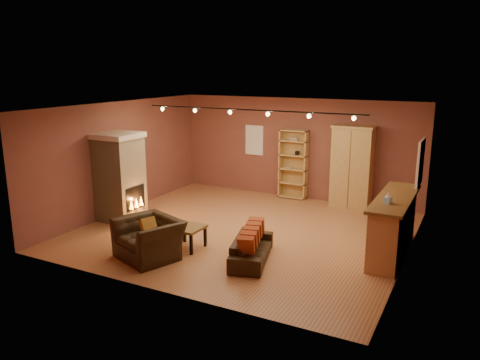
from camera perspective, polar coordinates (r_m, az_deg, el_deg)
The scene contains 16 objects.
floor at distance 10.67m, azimuth 0.51°, elevation -6.24°, with size 7.00×7.00×0.00m, color #995C36.
ceiling at distance 10.07m, azimuth 0.54°, elevation 8.92°, with size 7.00×7.00×0.00m, color brown.
back_wall at distance 13.21m, azimuth 6.91°, elevation 3.82°, with size 7.00×0.02×2.80m, color brown.
left_wall at distance 12.23m, azimuth -14.29°, elevation 2.71°, with size 0.02×6.50×2.80m, color brown.
right_wall at distance 9.29m, azimuth 20.17°, elevation -1.09°, with size 0.02×6.50×2.80m, color brown.
fireplace at distance 11.56m, azimuth -14.44°, elevation 0.37°, with size 1.01×0.98×2.12m.
back_window at distance 13.67m, azimuth 1.77°, elevation 4.88°, with size 0.56×0.04×0.86m, color white.
bookcase at distance 13.20m, azimuth 6.60°, elevation 2.01°, with size 0.80×0.31×1.95m.
armoire at distance 12.54m, azimuth 13.49°, elevation 1.58°, with size 1.07×0.61×2.17m.
bar_counter at distance 9.70m, azimuth 18.15°, elevation -5.26°, with size 0.65×2.47×1.18m.
tissue_box at distance 9.01m, azimuth 17.59°, elevation -2.17°, with size 0.15×0.15×0.22m.
right_window at distance 10.60m, azimuth 21.13°, elevation 1.96°, with size 0.05×0.90×1.00m, color white.
loveseat at distance 9.03m, azimuth 1.42°, elevation -7.75°, with size 0.87×1.65×0.70m.
armchair at distance 9.25m, azimuth -11.06°, elevation -6.26°, with size 1.38×1.14×1.04m.
coffee_table at distance 9.63m, azimuth -6.41°, elevation -6.03°, with size 0.63×0.63×0.47m.
track_rail at distance 10.26m, azimuth 1.05°, elevation 8.37°, with size 5.20×0.09×0.13m.
Camera 1 is at (4.52, -8.96, 3.62)m, focal length 35.00 mm.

